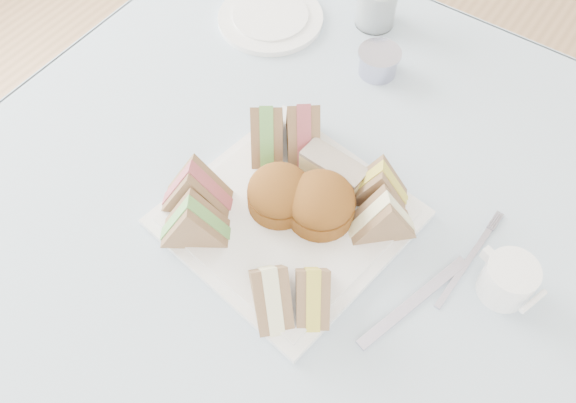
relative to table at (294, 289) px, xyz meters
The scene contains 20 objects.
floor 0.37m from the table, ahead, with size 4.00×4.00×0.00m, color #9E7751.
table is the anchor object (origin of this frame).
tablecloth 0.37m from the table, ahead, with size 1.02×1.02×0.01m, color #AEC4DA.
serving_plate 0.39m from the table, 66.03° to the right, with size 0.31×0.31×0.01m, color white.
sandwich_fl_a 0.46m from the table, 128.31° to the right, with size 0.10×0.05×0.09m, color #A17B54, non-canonical shape.
sandwich_fl_b 0.47m from the table, 110.63° to the right, with size 0.10×0.05×0.09m, color #A17B54, non-canonical shape.
sandwich_fr_a 0.47m from the table, 49.66° to the right, with size 0.09×0.04×0.08m, color #A17B54, non-canonical shape.
sandwich_fr_b 0.48m from the table, 65.32° to the right, with size 0.10×0.05×0.09m, color #A17B54, non-canonical shape.
sandwich_bl_a 0.44m from the table, 159.87° to the left, with size 0.10×0.05×0.09m, color #A17B54, non-canonical shape.
sandwich_bl_b 0.44m from the table, 116.15° to the left, with size 0.11×0.05×0.09m, color #A17B54, non-canonical shape.
sandwich_br_a 0.46m from the table, ahead, with size 0.10×0.04×0.09m, color #A17B54, non-canonical shape.
sandwich_br_b 0.45m from the table, 18.28° to the left, with size 0.09×0.04×0.08m, color #A17B54, non-canonical shape.
scone_left 0.42m from the table, 82.81° to the right, with size 0.09×0.09×0.06m, color brown.
scone_right 0.43m from the table, 27.94° to the right, with size 0.10×0.10×0.07m, color brown.
pastry_slice 0.42m from the table, 32.12° to the left, with size 0.10×0.04×0.05m, color beige.
side_plate 0.54m from the table, 131.81° to the left, with size 0.20×0.20×0.01m, color white.
tea_strainer 0.49m from the table, 93.94° to the left, with size 0.08×0.08×0.04m, color #A5A1BB.
knife 0.46m from the table, 16.58° to the right, with size 0.02×0.20×0.00m, color #A5A1BB.
fork 0.47m from the table, ahead, with size 0.01×0.16×0.00m, color #A5A1BB.
creamer_jug 0.53m from the table, ahead, with size 0.07×0.07×0.06m, color white.
Camera 1 is at (0.30, -0.45, 1.51)m, focal length 38.00 mm.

